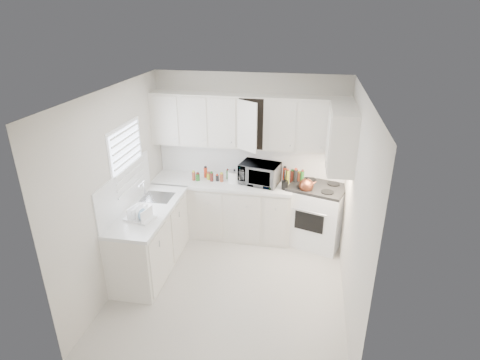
% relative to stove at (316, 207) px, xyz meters
% --- Properties ---
extents(floor, '(3.20, 3.20, 0.00)m').
position_rel_stove_xyz_m(floor, '(-1.10, -1.29, -0.63)').
color(floor, '#BAB4AA').
rests_on(floor, ground).
extents(ceiling, '(3.20, 3.20, 0.00)m').
position_rel_stove_xyz_m(ceiling, '(-1.10, -1.29, 1.97)').
color(ceiling, white).
rests_on(ceiling, ground).
extents(wall_back, '(3.00, 0.00, 3.00)m').
position_rel_stove_xyz_m(wall_back, '(-1.10, 0.31, 0.67)').
color(wall_back, beige).
rests_on(wall_back, ground).
extents(wall_front, '(3.00, 0.00, 3.00)m').
position_rel_stove_xyz_m(wall_front, '(-1.10, -2.89, 0.67)').
color(wall_front, beige).
rests_on(wall_front, ground).
extents(wall_left, '(0.00, 3.20, 3.20)m').
position_rel_stove_xyz_m(wall_left, '(-2.60, -1.29, 0.67)').
color(wall_left, beige).
rests_on(wall_left, ground).
extents(wall_right, '(0.00, 3.20, 3.20)m').
position_rel_stove_xyz_m(wall_right, '(0.40, -1.29, 0.67)').
color(wall_right, beige).
rests_on(wall_right, ground).
extents(window_blinds, '(0.06, 0.96, 1.06)m').
position_rel_stove_xyz_m(window_blinds, '(-2.58, -0.94, 0.92)').
color(window_blinds, white).
rests_on(window_blinds, wall_left).
extents(lower_cabinets_back, '(2.22, 0.60, 0.90)m').
position_rel_stove_xyz_m(lower_cabinets_back, '(-1.49, 0.01, -0.18)').
color(lower_cabinets_back, beige).
rests_on(lower_cabinets_back, floor).
extents(lower_cabinets_left, '(0.60, 1.60, 0.90)m').
position_rel_stove_xyz_m(lower_cabinets_left, '(-2.30, -1.09, -0.18)').
color(lower_cabinets_left, beige).
rests_on(lower_cabinets_left, floor).
extents(countertop_back, '(2.24, 0.64, 0.05)m').
position_rel_stove_xyz_m(countertop_back, '(-1.49, 0.00, 0.29)').
color(countertop_back, silver).
rests_on(countertop_back, lower_cabinets_back).
extents(countertop_left, '(0.64, 1.62, 0.05)m').
position_rel_stove_xyz_m(countertop_left, '(-2.29, -1.09, 0.29)').
color(countertop_left, silver).
rests_on(countertop_left, lower_cabinets_left).
extents(backsplash_back, '(2.98, 0.02, 0.55)m').
position_rel_stove_xyz_m(backsplash_back, '(-1.10, 0.30, 0.59)').
color(backsplash_back, silver).
rests_on(backsplash_back, wall_back).
extents(backsplash_left, '(0.02, 1.60, 0.55)m').
position_rel_stove_xyz_m(backsplash_left, '(-2.59, -1.09, 0.59)').
color(backsplash_left, silver).
rests_on(backsplash_left, wall_left).
extents(upper_cabinets_back, '(3.00, 0.33, 0.80)m').
position_rel_stove_xyz_m(upper_cabinets_back, '(-1.10, 0.15, 0.87)').
color(upper_cabinets_back, beige).
rests_on(upper_cabinets_back, wall_back).
extents(upper_cabinets_right, '(0.33, 0.90, 0.80)m').
position_rel_stove_xyz_m(upper_cabinets_right, '(0.23, -0.47, 0.87)').
color(upper_cabinets_right, beige).
rests_on(upper_cabinets_right, wall_right).
extents(sink, '(0.42, 0.38, 0.30)m').
position_rel_stove_xyz_m(sink, '(-2.29, -0.74, 0.44)').
color(sink, gray).
rests_on(sink, countertop_left).
extents(stove, '(0.99, 0.89, 1.26)m').
position_rel_stove_xyz_m(stove, '(0.00, 0.00, 0.00)').
color(stove, white).
rests_on(stove, floor).
extents(tea_kettle, '(0.29, 0.26, 0.25)m').
position_rel_stove_xyz_m(tea_kettle, '(-0.18, -0.16, 0.43)').
color(tea_kettle, '#963829').
rests_on(tea_kettle, stove).
extents(frying_pan, '(0.37, 0.53, 0.04)m').
position_rel_stove_xyz_m(frying_pan, '(0.18, 0.16, 0.34)').
color(frying_pan, black).
rests_on(frying_pan, stove).
extents(microwave, '(0.65, 0.45, 0.40)m').
position_rel_stove_xyz_m(microwave, '(-0.90, 0.03, 0.52)').
color(microwave, gray).
rests_on(microwave, countertop_back).
extents(rice_cooker, '(0.21, 0.21, 0.21)m').
position_rel_stove_xyz_m(rice_cooker, '(-1.30, 0.01, 0.42)').
color(rice_cooker, white).
rests_on(rice_cooker, countertop_back).
extents(paper_towel, '(0.12, 0.12, 0.27)m').
position_rel_stove_xyz_m(paper_towel, '(-1.08, 0.20, 0.45)').
color(paper_towel, white).
rests_on(paper_towel, countertop_back).
extents(utensil_crock, '(0.13, 0.13, 0.32)m').
position_rel_stove_xyz_m(utensil_crock, '(-0.50, -0.13, 0.48)').
color(utensil_crock, black).
rests_on(utensil_crock, countertop_back).
extents(dish_rack, '(0.40, 0.34, 0.19)m').
position_rel_stove_xyz_m(dish_rack, '(-2.28, -1.40, 0.42)').
color(dish_rack, white).
rests_on(dish_rack, countertop_left).
extents(spice_left_0, '(0.06, 0.06, 0.13)m').
position_rel_stove_xyz_m(spice_left_0, '(-1.95, 0.13, 0.38)').
color(spice_left_0, '#994329').
rests_on(spice_left_0, countertop_back).
extents(spice_left_1, '(0.06, 0.06, 0.13)m').
position_rel_stove_xyz_m(spice_left_1, '(-1.88, 0.04, 0.38)').
color(spice_left_1, '#236220').
rests_on(spice_left_1, countertop_back).
extents(spice_left_2, '(0.06, 0.06, 0.13)m').
position_rel_stove_xyz_m(spice_left_2, '(-1.80, 0.13, 0.38)').
color(spice_left_2, red).
rests_on(spice_left_2, countertop_back).
extents(spice_left_3, '(0.06, 0.06, 0.13)m').
position_rel_stove_xyz_m(spice_left_3, '(-1.73, 0.04, 0.38)').
color(spice_left_3, gold).
rests_on(spice_left_3, countertop_back).
extents(spice_left_4, '(0.06, 0.06, 0.13)m').
position_rel_stove_xyz_m(spice_left_4, '(-1.65, 0.13, 0.38)').
color(spice_left_4, '#5C211A').
rests_on(spice_left_4, countertop_back).
extents(spice_left_5, '(0.06, 0.06, 0.13)m').
position_rel_stove_xyz_m(spice_left_5, '(-1.58, 0.04, 0.38)').
color(spice_left_5, black).
rests_on(spice_left_5, countertop_back).
extents(spice_left_6, '(0.06, 0.06, 0.13)m').
position_rel_stove_xyz_m(spice_left_6, '(-1.50, 0.13, 0.38)').
color(spice_left_6, '#994329').
rests_on(spice_left_6, countertop_back).
extents(spice_left_7, '(0.06, 0.06, 0.13)m').
position_rel_stove_xyz_m(spice_left_7, '(-1.43, 0.04, 0.38)').
color(spice_left_7, '#236220').
rests_on(spice_left_7, countertop_back).
extents(sauce_right_0, '(0.06, 0.06, 0.19)m').
position_rel_stove_xyz_m(sauce_right_0, '(-0.52, 0.17, 0.41)').
color(sauce_right_0, red).
rests_on(sauce_right_0, countertop_back).
extents(sauce_right_1, '(0.06, 0.06, 0.19)m').
position_rel_stove_xyz_m(sauce_right_1, '(-0.47, 0.11, 0.41)').
color(sauce_right_1, gold).
rests_on(sauce_right_1, countertop_back).
extents(sauce_right_2, '(0.06, 0.06, 0.19)m').
position_rel_stove_xyz_m(sauce_right_2, '(-0.41, 0.17, 0.41)').
color(sauce_right_2, '#5C211A').
rests_on(sauce_right_2, countertop_back).
extents(sauce_right_3, '(0.06, 0.06, 0.19)m').
position_rel_stove_xyz_m(sauce_right_3, '(-0.36, 0.11, 0.41)').
color(sauce_right_3, black).
rests_on(sauce_right_3, countertop_back).
extents(sauce_right_4, '(0.06, 0.06, 0.19)m').
position_rel_stove_xyz_m(sauce_right_4, '(-0.30, 0.17, 0.41)').
color(sauce_right_4, '#994329').
rests_on(sauce_right_4, countertop_back).
extents(sauce_right_5, '(0.06, 0.06, 0.19)m').
position_rel_stove_xyz_m(sauce_right_5, '(-0.25, 0.11, 0.41)').
color(sauce_right_5, '#236220').
rests_on(sauce_right_5, countertop_back).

